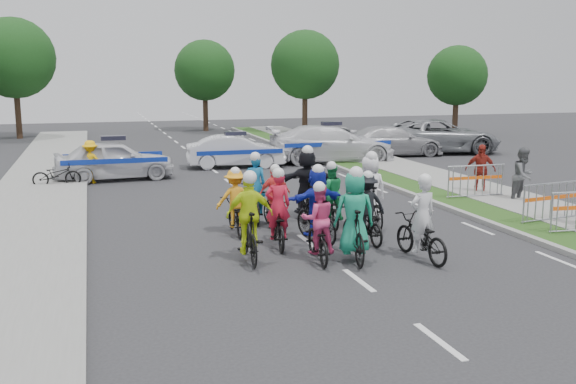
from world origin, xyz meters
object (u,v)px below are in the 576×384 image
object	(u,v)px
barrier_2	(476,183)
tree_4	(205,70)
rider_12	(255,198)
police_car_1	(236,151)
rider_6	(277,220)
rider_11	(307,188)
rider_5	(317,209)
police_car_2	(331,144)
cone_0	(364,181)
rider_7	(369,199)
spectator_2	(480,170)
civilian_suv	(438,136)
barrier_1	(551,204)
marshal_hiviz	(91,162)
cone_1	(374,165)
rider_0	(421,231)
rider_10	(235,208)
rider_1	(354,225)
tree_1	(305,65)
tree_3	(14,58)
rider_3	(249,227)
rider_8	(330,202)
spectator_1	(523,175)
rider_4	(366,214)
civilian_sedan	(393,141)
parked_bike	(57,175)
police_car_0	(114,160)
rider_2	(318,231)
rider_9	(274,203)
tree_2	(457,76)

from	to	relation	value
barrier_2	tree_4	world-z (taller)	tree_4
rider_12	police_car_1	world-z (taller)	rider_12
rider_6	rider_11	size ratio (longest dim) A/B	0.92
rider_11	rider_12	size ratio (longest dim) A/B	1.05
tree_4	rider_5	bearing A→B (deg)	-95.14
police_car_2	cone_0	xyz separation A→B (m)	(-1.57, -7.23, -0.49)
rider_7	spectator_2	distance (m)	6.30
civilian_suv	barrier_2	size ratio (longest dim) A/B	3.08
barrier_1	civilian_suv	bearing A→B (deg)	70.48
marshal_hiviz	cone_1	world-z (taller)	marshal_hiviz
rider_12	tree_4	xyz separation A→B (m)	(3.66, 28.49, 3.56)
rider_0	rider_7	world-z (taller)	rider_7
barrier_1	rider_10	bearing A→B (deg)	169.94
rider_1	tree_1	world-z (taller)	tree_1
rider_12	tree_3	world-z (taller)	tree_3
rider_3	rider_7	size ratio (longest dim) A/B	0.97
rider_8	police_car_1	distance (m)	11.36
spectator_1	marshal_hiviz	size ratio (longest dim) A/B	1.09
rider_4	rider_0	bearing A→B (deg)	105.21
civilian_sedan	spectator_2	size ratio (longest dim) A/B	2.96
parked_bike	police_car_0	bearing A→B (deg)	-62.86
barrier_2	rider_2	bearing A→B (deg)	-145.28
rider_8	rider_7	bearing A→B (deg)	155.60
rider_5	civilian_sedan	size ratio (longest dim) A/B	0.38
rider_4	tree_1	distance (m)	28.73
rider_9	civilian_sedan	bearing A→B (deg)	-131.72
tree_4	cone_0	bearing A→B (deg)	-87.77
barrier_1	rider_2	bearing A→B (deg)	-168.88
rider_9	rider_3	bearing A→B (deg)	59.60
spectator_1	tree_2	world-z (taller)	tree_2
marshal_hiviz	parked_bike	world-z (taller)	marshal_hiviz
rider_2	rider_1	bearing A→B (deg)	170.50
rider_1	police_car_1	bearing A→B (deg)	-83.01
civilian_sedan	barrier_1	bearing A→B (deg)	175.00
rider_11	barrier_1	distance (m)	6.46
rider_3	police_car_0	size ratio (longest dim) A/B	0.45
barrier_2	rider_4	bearing A→B (deg)	-145.33
rider_12	rider_6	bearing A→B (deg)	95.93
police_car_1	tree_1	distance (m)	16.77
rider_9	marshal_hiviz	size ratio (longest dim) A/B	1.07
marshal_hiviz	barrier_2	size ratio (longest dim) A/B	0.78
civilian_suv	cone_1	bearing A→B (deg)	143.17
spectator_2	barrier_1	size ratio (longest dim) A/B	0.84
tree_2	rider_11	bearing A→B (deg)	-129.92
tree_1	barrier_2	bearing A→B (deg)	-95.55
civilian_suv	cone_0	bearing A→B (deg)	149.89
marshal_hiviz	spectator_2	bearing A→B (deg)	173.80
rider_3	rider_6	distance (m)	1.35
cone_1	tree_1	distance (m)	18.26
rider_2	cone_1	xyz separation A→B (m)	(6.35, 10.99, -0.31)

